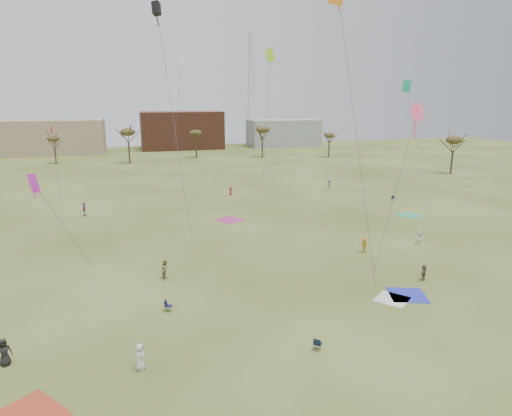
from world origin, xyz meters
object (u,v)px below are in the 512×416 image
object	(u,v)px
camp_chair_left	(168,308)
camp_chair_center	(318,346)
camp_chair_right	(392,200)
flyer_near_left	(140,357)
radio_tower	(250,89)

from	to	relation	value
camp_chair_left	camp_chair_center	xyz separation A→B (m)	(8.97, -8.17, 0.00)
camp_chair_center	camp_chair_right	size ratio (longest dim) A/B	1.00
camp_chair_center	camp_chair_right	world-z (taller)	same
flyer_near_left	radio_tower	world-z (taller)	radio_tower
camp_chair_left	camp_chair_right	distance (m)	47.58
flyer_near_left	camp_chair_center	distance (m)	11.30
camp_chair_left	radio_tower	world-z (taller)	radio_tower
flyer_near_left	camp_chair_right	world-z (taller)	flyer_near_left
camp_chair_center	radio_tower	xyz separation A→B (m)	(30.62, 130.05, 18.95)
camp_chair_left	radio_tower	distance (m)	129.53
camp_chair_right	camp_chair_left	bearing A→B (deg)	-89.14
camp_chair_center	camp_chair_right	distance (m)	46.87
camp_chair_left	camp_chair_right	xyz separation A→B (m)	(38.03, 28.59, 0.00)
camp_chair_left	camp_chair_center	distance (m)	12.14
flyer_near_left	camp_chair_left	world-z (taller)	flyer_near_left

